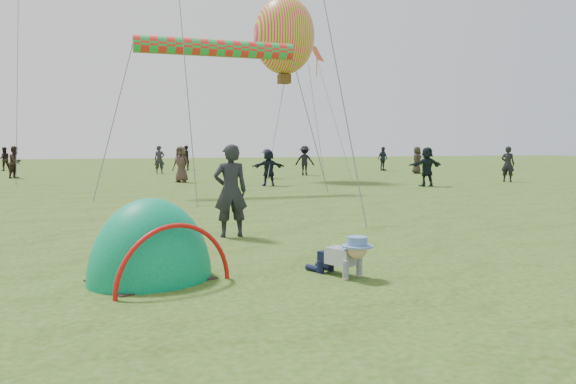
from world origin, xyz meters
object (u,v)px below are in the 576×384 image
object	(u,v)px
popup_tent	(151,280)
standing_adult	(231,191)
crawling_toddler	(345,255)
balloon_kite	(284,40)

from	to	relation	value
popup_tent	standing_adult	xyz separation A→B (m)	(1.86, 3.19, 0.93)
crawling_toddler	balloon_kite	size ratio (longest dim) A/B	0.18
balloon_kite	crawling_toddler	bearing A→B (deg)	-106.15
crawling_toddler	balloon_kite	xyz separation A→B (m)	(6.06, 20.93, 6.93)
crawling_toddler	balloon_kite	bearing A→B (deg)	49.78
crawling_toddler	popup_tent	bearing A→B (deg)	141.67
popup_tent	standing_adult	world-z (taller)	standing_adult
crawling_toddler	standing_adult	bearing A→B (deg)	77.10
standing_adult	crawling_toddler	bearing A→B (deg)	103.50
popup_tent	balloon_kite	size ratio (longest dim) A/B	0.51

